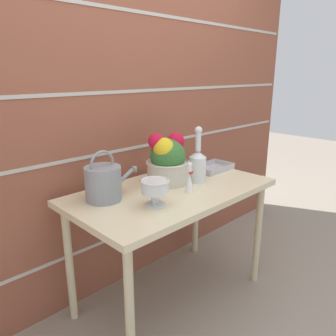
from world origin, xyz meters
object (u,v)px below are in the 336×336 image
(flower_planter, at_px, (167,160))
(glass_decanter, at_px, (198,163))
(watering_can, at_px, (104,182))
(wire_tray, at_px, (213,168))
(figurine_vase, at_px, (189,180))
(crystal_pedestal_bowl, at_px, (155,188))

(flower_planter, bearing_deg, glass_decanter, -36.66)
(watering_can, xyz_separation_m, wire_tray, (0.85, -0.06, -0.09))
(figurine_vase, xyz_separation_m, wire_tray, (0.44, 0.18, -0.06))
(glass_decanter, bearing_deg, figurine_vase, -152.59)
(watering_can, relative_size, figurine_vase, 1.89)
(watering_can, distance_m, glass_decanter, 0.60)
(figurine_vase, bearing_deg, crystal_pedestal_bowl, -176.92)
(crystal_pedestal_bowl, xyz_separation_m, figurine_vase, (0.27, 0.01, -0.02))
(watering_can, relative_size, flower_planter, 1.08)
(wire_tray, bearing_deg, watering_can, 175.99)
(glass_decanter, bearing_deg, flower_planter, 143.34)
(crystal_pedestal_bowl, xyz_separation_m, flower_planter, (0.30, 0.22, 0.05))
(crystal_pedestal_bowl, bearing_deg, flower_planter, 36.17)
(watering_can, xyz_separation_m, flower_planter, (0.44, -0.03, 0.05))
(glass_decanter, height_order, figurine_vase, glass_decanter)
(watering_can, distance_m, crystal_pedestal_bowl, 0.29)
(crystal_pedestal_bowl, xyz_separation_m, wire_tray, (0.72, 0.19, -0.08))
(watering_can, xyz_separation_m, crystal_pedestal_bowl, (0.14, -0.25, -0.00))
(glass_decanter, distance_m, figurine_vase, 0.21)
(flower_planter, distance_m, figurine_vase, 0.22)
(figurine_vase, bearing_deg, glass_decanter, 27.41)
(crystal_pedestal_bowl, height_order, figurine_vase, figurine_vase)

